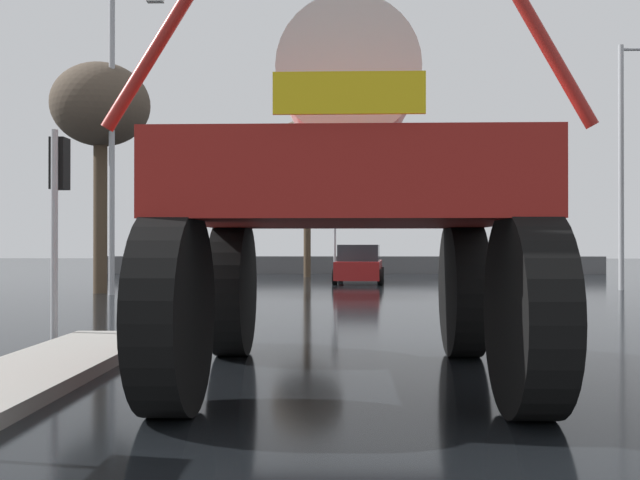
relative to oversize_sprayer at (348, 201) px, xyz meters
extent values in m
plane|color=black|center=(0.53, 10.15, -2.04)|extent=(120.00, 120.00, 0.00)
cube|color=#9E9B93|center=(-3.61, -0.19, -1.97)|extent=(1.39, 7.17, 0.15)
cylinder|color=black|center=(-1.57, 1.86, -1.12)|extent=(0.46, 1.85, 1.85)
cylinder|color=black|center=(1.61, 1.83, -1.12)|extent=(0.46, 1.85, 1.85)
cylinder|color=black|center=(-1.61, -1.74, -1.12)|extent=(0.46, 1.85, 1.85)
cylinder|color=black|center=(1.58, -1.77, -1.12)|extent=(0.46, 1.85, 1.85)
cube|color=maroon|center=(0.00, 0.04, 0.13)|extent=(3.73, 4.34, 0.81)
cube|color=maroon|center=(0.00, 0.49, 1.11)|extent=(1.21, 1.20, 1.15)
cylinder|color=silver|center=(-0.01, -0.59, 1.25)|extent=(1.45, 1.25, 1.43)
cylinder|color=maroon|center=(-1.68, -1.88, 1.33)|extent=(1.09, 0.13, 1.65)
cylinder|color=maroon|center=(1.64, -1.91, 1.35)|extent=(1.02, 0.13, 1.69)
cube|color=yellow|center=(-0.02, -2.14, 0.78)|extent=(1.29, 0.05, 0.36)
cube|color=maroon|center=(0.74, 20.81, -1.51)|extent=(2.04, 4.23, 0.70)
cube|color=#23282D|center=(0.73, 20.66, -0.84)|extent=(1.73, 2.23, 0.64)
cylinder|color=black|center=(0.01, 22.23, -1.74)|extent=(0.23, 0.61, 0.60)
cylinder|color=black|center=(1.71, 22.08, -1.74)|extent=(0.23, 0.61, 0.60)
cylinder|color=black|center=(-0.22, 19.54, -1.74)|extent=(0.23, 0.61, 0.60)
cylinder|color=black|center=(1.48, 19.39, -1.74)|extent=(0.23, 0.61, 0.60)
cylinder|color=#A8AAAF|center=(-4.63, 3.24, -0.36)|extent=(0.11, 0.11, 3.37)
cube|color=black|center=(-4.63, 3.45, 0.81)|extent=(0.24, 0.32, 0.84)
sphere|color=red|center=(-4.63, 3.64, 1.08)|extent=(0.17, 0.17, 0.17)
sphere|color=#3C2403|center=(-4.63, 3.64, 0.81)|extent=(0.17, 0.17, 0.17)
sphere|color=black|center=(-4.63, 3.64, 0.54)|extent=(0.17, 0.17, 0.17)
cylinder|color=#A8AAAF|center=(-0.24, 23.36, -0.30)|extent=(0.11, 0.11, 3.49)
cube|color=black|center=(-0.24, 23.58, 0.93)|extent=(0.24, 0.32, 0.84)
sphere|color=red|center=(-0.24, 23.77, 1.20)|extent=(0.17, 0.17, 0.17)
sphere|color=#3C2403|center=(-0.24, 23.77, 0.93)|extent=(0.17, 0.17, 0.17)
sphere|color=black|center=(-0.24, 23.77, 0.66)|extent=(0.17, 0.17, 0.17)
cylinder|color=#A8AAAF|center=(-5.14, 23.36, -0.29)|extent=(0.11, 0.11, 3.51)
cube|color=black|center=(-5.14, 23.58, 0.95)|extent=(0.24, 0.32, 0.84)
sphere|color=red|center=(-5.14, 23.77, 1.22)|extent=(0.17, 0.17, 0.17)
sphere|color=#3C2403|center=(-5.14, 23.77, 0.95)|extent=(0.17, 0.17, 0.17)
sphere|color=black|center=(-5.14, 23.77, 0.68)|extent=(0.17, 0.17, 0.17)
cylinder|color=#A8AAAF|center=(-6.98, 13.78, 2.57)|extent=(0.18, 0.18, 9.22)
cube|color=silver|center=(-5.65, 13.78, 6.93)|extent=(0.50, 0.24, 0.16)
cylinder|color=#A8AAAF|center=(9.38, 16.47, 2.07)|extent=(0.18, 0.18, 8.22)
cylinder|color=#473828|center=(-7.58, 14.58, 0.39)|extent=(0.43, 0.43, 4.86)
ellipsoid|color=brown|center=(-7.58, 14.58, 3.90)|extent=(3.08, 3.08, 2.62)
cylinder|color=#473828|center=(-1.53, 25.87, 0.32)|extent=(0.33, 0.33, 4.72)
ellipsoid|color=brown|center=(-1.53, 25.87, 3.87)|extent=(3.42, 3.42, 2.91)
cube|color=#59595B|center=(0.53, 29.95, -1.59)|extent=(26.38, 0.24, 0.90)
camera|label=1|loc=(-0.12, -8.35, -0.49)|focal=41.30mm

